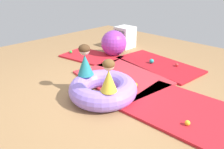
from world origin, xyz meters
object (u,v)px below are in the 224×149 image
object	(u,v)px
play_ball_red	(177,65)
child_in_teal	(85,60)
play_ball_teal	(152,61)
play_ball_blue	(105,61)
play_ball_yellow	(187,123)
exercise_ball_large	(114,43)
play_ball_green	(71,52)
child_in_yellow	(109,76)
inflatable_cushion	(103,89)
storage_cube	(124,37)
play_ball_orange	(135,85)

from	to	relation	value
play_ball_red	child_in_teal	bearing A→B (deg)	-106.08
play_ball_red	play_ball_teal	size ratio (longest dim) A/B	0.70
play_ball_red	play_ball_teal	distance (m)	0.53
play_ball_teal	play_ball_blue	size ratio (longest dim) A/B	1.32
play_ball_yellow	exercise_ball_large	distance (m)	2.92
play_ball_green	play_ball_yellow	distance (m)	3.43
play_ball_teal	play_ball_blue	world-z (taller)	play_ball_teal
play_ball_blue	exercise_ball_large	distance (m)	0.67
play_ball_red	child_in_yellow	bearing A→B (deg)	-87.63
child_in_teal	play_ball_teal	xyz separation A→B (m)	(0.09, 1.74, -0.46)
inflatable_cushion	play_ball_teal	distance (m)	1.71
child_in_teal	play_ball_blue	distance (m)	1.32
play_ball_teal	inflatable_cushion	bearing A→B (deg)	-81.24
inflatable_cushion	child_in_teal	distance (m)	0.53
play_ball_teal	play_ball_yellow	world-z (taller)	play_ball_teal
inflatable_cushion	play_ball_blue	bearing A→B (deg)	134.72
inflatable_cushion	storage_cube	size ratio (longest dim) A/B	1.90
play_ball_green	play_ball_teal	bearing A→B (deg)	24.65
child_in_teal	play_ball_blue	xyz separation A→B (m)	(-0.64, 1.05, -0.47)
play_ball_green	play_ball_yellow	xyz separation A→B (m)	(3.37, -0.64, -0.00)
child_in_yellow	play_ball_orange	xyz separation A→B (m)	(-0.11, 0.73, -0.44)
play_ball_red	play_ball_orange	bearing A→B (deg)	-90.92
inflatable_cushion	exercise_ball_large	distance (m)	2.03
play_ball_yellow	exercise_ball_large	bearing A→B (deg)	152.56
play_ball_orange	play_ball_blue	bearing A→B (deg)	159.55
play_ball_orange	play_ball_blue	xyz separation A→B (m)	(-1.19, 0.44, -0.01)
play_ball_teal	play_ball_yellow	distance (m)	2.14
exercise_ball_large	storage_cube	world-z (taller)	exercise_ball_large
inflatable_cushion	play_ball_yellow	xyz separation A→B (m)	(1.30, 0.22, -0.08)
child_in_teal	play_ball_yellow	xyz separation A→B (m)	(1.65, 0.28, -0.48)
child_in_teal	play_ball_yellow	size ratio (longest dim) A/B	7.38
play_ball_green	play_ball_yellow	bearing A→B (deg)	-10.68
play_ball_green	play_ball_red	bearing A→B (deg)	24.73
play_ball_orange	play_ball_teal	bearing A→B (deg)	112.03
storage_cube	play_ball_orange	bearing A→B (deg)	-44.00
play_ball_red	exercise_ball_large	distance (m)	1.56
play_ball_blue	exercise_ball_large	bearing A→B (deg)	117.21
child_in_teal	play_ball_teal	size ratio (longest dim) A/B	5.21
child_in_yellow	inflatable_cushion	bearing A→B (deg)	-133.01
child_in_yellow	play_ball_orange	distance (m)	0.86
child_in_teal	play_ball_teal	bearing A→B (deg)	-111.17
play_ball_teal	play_ball_red	bearing A→B (deg)	25.00
play_ball_orange	exercise_ball_large	bearing A→B (deg)	145.75
child_in_yellow	play_ball_teal	world-z (taller)	child_in_yellow
child_in_yellow	play_ball_red	bearing A→B (deg)	168.89
inflatable_cushion	child_in_yellow	size ratio (longest dim) A/B	2.30
play_ball_green	exercise_ball_large	world-z (taller)	exercise_ball_large
child_in_teal	play_ball_green	size ratio (longest dim) A/B	7.20
play_ball_orange	storage_cube	bearing A→B (deg)	136.00
play_ball_teal	play_ball_blue	xyz separation A→B (m)	(-0.73, -0.69, -0.01)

